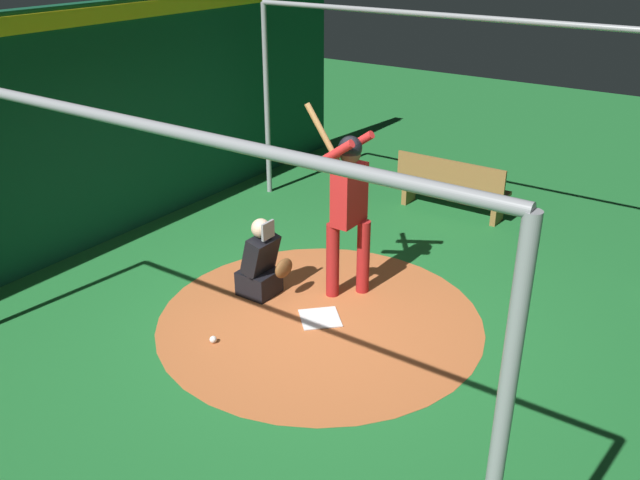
% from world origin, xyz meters
% --- Properties ---
extents(ground_plane, '(26.48, 26.48, 0.00)m').
position_xyz_m(ground_plane, '(0.00, 0.00, 0.00)').
color(ground_plane, '#1E6B2D').
extents(dirt_circle, '(3.52, 3.52, 0.01)m').
position_xyz_m(dirt_circle, '(0.00, 0.00, 0.00)').
color(dirt_circle, '#B76033').
rests_on(dirt_circle, ground).
extents(home_plate, '(0.59, 0.59, 0.01)m').
position_xyz_m(home_plate, '(0.00, 0.00, 0.01)').
color(home_plate, white).
rests_on(home_plate, dirt_circle).
extents(batter, '(0.68, 0.49, 2.21)m').
position_xyz_m(batter, '(-0.08, 0.65, 1.16)').
color(batter, maroon).
rests_on(batter, ground).
extents(catcher, '(0.58, 0.40, 0.95)m').
position_xyz_m(catcher, '(-0.86, 0.08, 0.37)').
color(catcher, black).
rests_on(catcher, ground).
extents(back_wall, '(0.23, 10.48, 3.05)m').
position_xyz_m(back_wall, '(-3.62, 0.00, 1.54)').
color(back_wall, '#0F472D').
rests_on(back_wall, ground).
extents(cage_frame, '(5.84, 5.57, 2.93)m').
position_xyz_m(cage_frame, '(0.00, 0.00, 2.07)').
color(cage_frame, gray).
rests_on(cage_frame, ground).
extents(bench, '(1.66, 0.36, 0.85)m').
position_xyz_m(bench, '(-0.11, 3.55, 0.44)').
color(bench, olive).
rests_on(bench, ground).
extents(baseball_0, '(0.07, 0.07, 0.07)m').
position_xyz_m(baseball_0, '(-0.64, -1.00, 0.04)').
color(baseball_0, white).
rests_on(baseball_0, dirt_circle).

